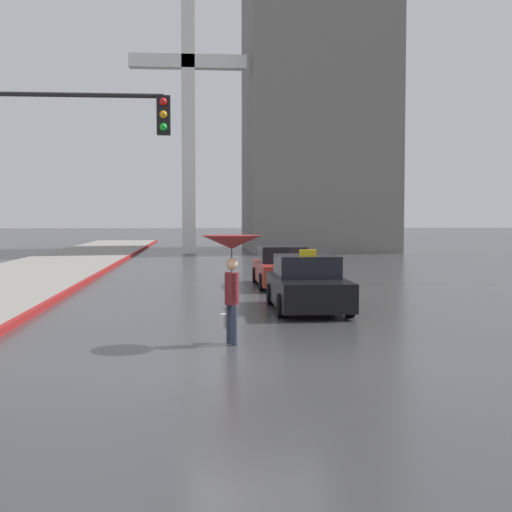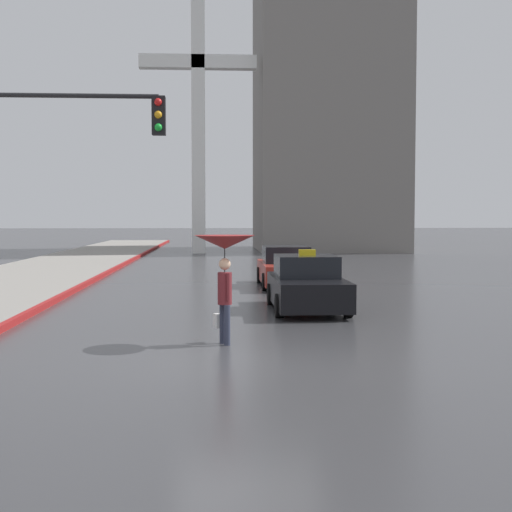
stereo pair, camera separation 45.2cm
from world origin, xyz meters
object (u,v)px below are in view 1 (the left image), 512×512
sedan_red (282,268)px  traffic_light (58,157)px  taxi (307,285)px  pedestrian_with_umbrella (232,253)px  monument_cross (188,103)px

sedan_red → traffic_light: traffic_light is taller
taxi → pedestrian_with_umbrella: pedestrian_with_umbrella is taller
traffic_light → monument_cross: (2.27, 33.75, 6.47)m
pedestrian_with_umbrella → taxi: bearing=-47.2°
sedan_red → monument_cross: monument_cross is taller
sedan_red → traffic_light: (-5.89, -10.16, 3.07)m
taxi → sedan_red: bearing=-91.0°
taxi → pedestrian_with_umbrella: (-2.25, -4.95, 1.11)m
pedestrian_with_umbrella → traffic_light: (-3.53, 1.37, 1.95)m
traffic_light → pedestrian_with_umbrella: bearing=-21.2°
pedestrian_with_umbrella → monument_cross: size_ratio=0.12×
sedan_red → pedestrian_with_umbrella: 11.82m
pedestrian_with_umbrella → monument_cross: monument_cross is taller
taxi → pedestrian_with_umbrella: size_ratio=1.99×
sedan_red → pedestrian_with_umbrella: (-2.36, -11.53, 1.13)m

